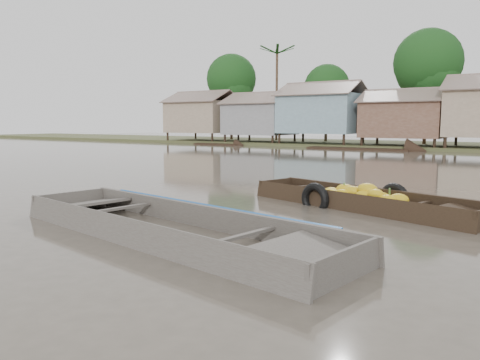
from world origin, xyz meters
The scene contains 3 objects.
ground centered at (0.00, 0.00, 0.00)m, with size 120.00×120.00×0.00m, color #4B443A.
banana_boat centered at (1.56, 3.43, 0.16)m, with size 6.05×3.07×0.85m.
viewer_boat centered at (-0.30, -1.18, 0.06)m, with size 7.47×3.11×0.58m.
Camera 1 is at (5.15, -7.35, 2.03)m, focal length 35.00 mm.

